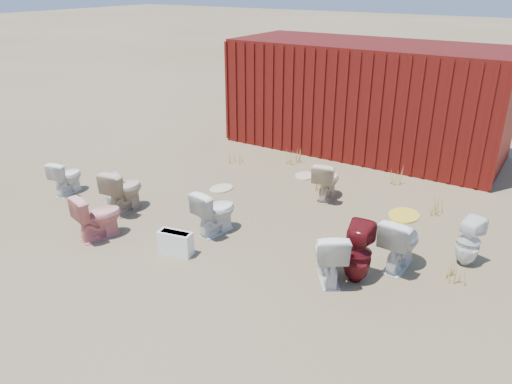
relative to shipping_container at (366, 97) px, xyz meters
The scene contains 22 objects.
ground 5.34m from the shipping_container, 90.00° to the right, with size 100.00×100.00×0.00m, color brown.
shipping_container is the anchor object (origin of this frame).
toilet_front_a 6.59m from the shipping_container, 123.43° to the right, with size 0.36×0.63×0.65m, color white.
toilet_front_pink 6.60m from the shipping_container, 105.63° to the right, with size 0.41×0.71×0.73m, color pink.
toilet_front_c 5.29m from the shipping_container, 93.94° to the right, with size 0.41×0.72×0.73m, color white.
toilet_front_maroon 5.73m from the shipping_container, 69.17° to the right, with size 0.37×0.38×0.83m, color #5F1014.
toilet_front_e 5.79m from the shipping_container, 72.79° to the right, with size 0.42×0.73×0.75m, color white.
toilet_back_a 6.01m from the shipping_container, 113.90° to the right, with size 0.29×0.29×0.64m, color white.
toilet_back_beige_left 5.89m from the shipping_container, 111.56° to the right, with size 0.43×0.76×0.78m, color #C7B091.
toilet_back_beige_right 3.24m from the shipping_container, 80.14° to the right, with size 0.40×0.70×0.71m, color beige.
toilet_back_yellowlid 5.30m from the shipping_container, 62.94° to the right, with size 0.44×0.76×0.78m, color silver.
toilet_back_e 5.23m from the shipping_container, 52.33° to the right, with size 0.32×0.33×0.72m, color white.
yellow_lid 5.25m from the shipping_container, 62.94° to the right, with size 0.40×0.49×0.03m, color yellow.
loose_tank 6.16m from the shipping_container, 94.21° to the right, with size 0.50×0.20×0.35m, color white.
loose_lid_near 4.17m from the shipping_container, 109.23° to the right, with size 0.38×0.49×0.02m, color beige.
loose_lid_far 2.65m from the shipping_container, 96.96° to the right, with size 0.36×0.47×0.02m, color #C8B291.
weed_clump_a 3.31m from the shipping_container, 127.58° to the right, with size 0.36×0.36×0.28m, color #AD9945.
weed_clump_b 2.97m from the shipping_container, 84.48° to the right, with size 0.32×0.32×0.29m, color #AD9945.
weed_clump_c 3.80m from the shipping_container, 48.26° to the right, with size 0.36×0.36×0.35m, color #AD9945.
weed_clump_d 2.22m from the shipping_container, 116.55° to the right, with size 0.30×0.30×0.29m, color #AD9945.
weed_clump_e 2.42m from the shipping_container, 50.79° to the right, with size 0.34×0.34×0.34m, color #AD9945.
weed_clump_f 5.66m from the shipping_container, 55.89° to the right, with size 0.28×0.28×0.26m, color #AD9945.
Camera 1 is at (3.94, -5.54, 3.72)m, focal length 35.00 mm.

